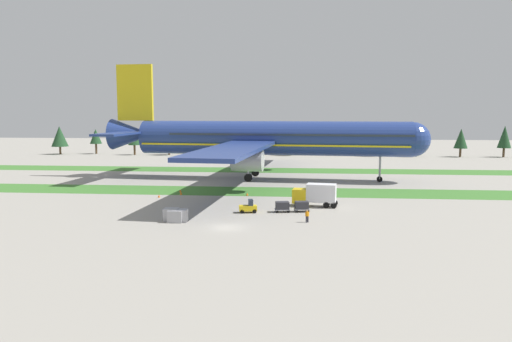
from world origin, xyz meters
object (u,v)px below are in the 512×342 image
airliner (263,138)px  taxiway_marker_1 (159,196)px  taxiway_marker_2 (180,191)px  uld_container_1 (176,216)px  cargo_dolly_lead (282,206)px  uld_container_0 (180,215)px  baggage_tug (248,207)px  taxiway_marker_3 (247,194)px  taxiway_marker_0 (181,193)px  uld_container_2 (171,215)px  ground_crew_marshaller (307,215)px  catering_truck (315,194)px  cargo_dolly_second (302,206)px

airliner → taxiway_marker_1: bearing=-28.7°
taxiway_marker_2 → uld_container_1: bearing=-77.6°
cargo_dolly_lead → uld_container_0: bearing=109.4°
baggage_tug → taxiway_marker_3: size_ratio=5.48×
uld_container_1 → taxiway_marker_0: uld_container_1 is taller
uld_container_1 → uld_container_2: bearing=139.7°
baggage_tug → ground_crew_marshaller: baggage_tug is taller
cargo_dolly_lead → uld_container_0: size_ratio=1.21×
baggage_tug → uld_container_0: bearing=118.2°
catering_truck → taxiway_marker_2: bearing=74.0°
cargo_dolly_second → taxiway_marker_0: size_ratio=4.07×
cargo_dolly_second → taxiway_marker_2: size_ratio=4.33×
baggage_tug → cargo_dolly_second: 7.93m
ground_crew_marshaller → cargo_dolly_second: bearing=-108.5°
uld_container_1 → taxiway_marker_2: uld_container_1 is taller
taxiway_marker_1 → taxiway_marker_3: size_ratio=0.99×
catering_truck → taxiway_marker_3: (-11.72, 8.99, -1.70)m
cargo_dolly_lead → taxiway_marker_1: 24.19m
uld_container_0 → uld_container_1: (-0.52, -0.31, -0.03)m
baggage_tug → taxiway_marker_3: (-1.76, 14.70, -0.56)m
airliner → cargo_dolly_second: 36.49m
taxiway_marker_3 → taxiway_marker_1: bearing=-167.7°
uld_container_1 → taxiway_marker_3: uld_container_1 is taller
baggage_tug → taxiway_marker_3: bearing=-2.9°
airliner → uld_container_2: airliner is taller
cargo_dolly_second → cargo_dolly_lead: bearing=90.0°
airliner → taxiway_marker_1: 30.67m
cargo_dolly_second → taxiway_marker_3: bearing=25.9°
airliner → ground_crew_marshaller: airliner is taller
cargo_dolly_second → uld_container_0: size_ratio=1.21×
baggage_tug → taxiway_marker_2: baggage_tug is taller
cargo_dolly_second → uld_container_1: (-16.94, -8.34, -0.11)m
taxiway_marker_2 → uld_container_2: bearing=-79.1°
ground_crew_marshaller → uld_container_1: size_ratio=0.87×
uld_container_0 → taxiway_marker_0: size_ratio=3.36×
baggage_tug → taxiway_marker_1: 20.32m
cargo_dolly_second → taxiway_marker_1: cargo_dolly_second is taller
ground_crew_marshaller → taxiway_marker_0: 29.97m
ground_crew_marshaller → uld_container_1: (-17.65, -1.37, -0.14)m
catering_truck → taxiway_marker_3: catering_truck is taller
uld_container_1 → taxiway_marker_2: size_ratio=3.58×
ground_crew_marshaller → taxiway_marker_0: size_ratio=2.92×
uld_container_1 → taxiway_marker_0: 22.00m
uld_container_2 → cargo_dolly_lead: bearing=25.9°
airliner → cargo_dolly_lead: bearing=13.8°
uld_container_2 → uld_container_0: bearing=-15.0°
airliner → taxiway_marker_2: (-13.86, -18.82, -8.77)m
baggage_tug → catering_truck: catering_truck is taller
uld_container_1 → taxiway_marker_3: 22.93m
uld_container_0 → uld_container_2: 1.33m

